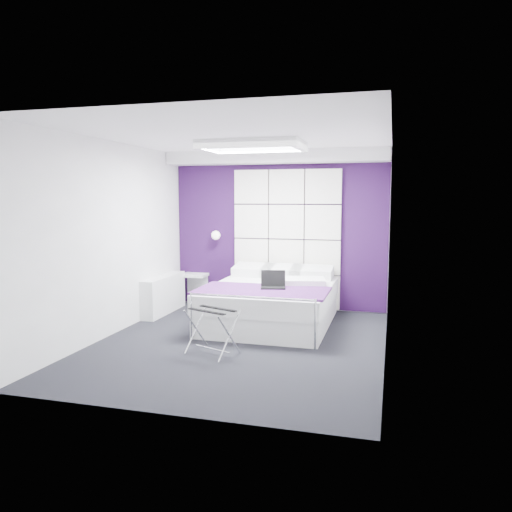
{
  "coord_description": "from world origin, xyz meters",
  "views": [
    {
      "loc": [
        1.84,
        -5.94,
        1.84
      ],
      "look_at": [
        0.12,
        0.35,
        1.09
      ],
      "focal_mm": 35.0,
      "sensor_mm": 36.0,
      "label": 1
    }
  ],
  "objects_px": {
    "luggage_rack": "(213,332)",
    "bed": "(271,302)",
    "nightstand": "(194,275)",
    "radiator": "(164,294)",
    "wall_lamp": "(217,235)",
    "laptop": "(274,284)"
  },
  "relations": [
    {
      "from": "bed",
      "to": "nightstand",
      "type": "distance_m",
      "value": 1.88
    },
    {
      "from": "radiator",
      "to": "laptop",
      "type": "height_order",
      "value": "laptop"
    },
    {
      "from": "wall_lamp",
      "to": "laptop",
      "type": "height_order",
      "value": "wall_lamp"
    },
    {
      "from": "wall_lamp",
      "to": "radiator",
      "type": "distance_m",
      "value": 1.35
    },
    {
      "from": "wall_lamp",
      "to": "nightstand",
      "type": "bearing_deg",
      "value": -174.29
    },
    {
      "from": "wall_lamp",
      "to": "luggage_rack",
      "type": "height_order",
      "value": "wall_lamp"
    },
    {
      "from": "laptop",
      "to": "wall_lamp",
      "type": "bearing_deg",
      "value": 121.06
    },
    {
      "from": "bed",
      "to": "luggage_rack",
      "type": "distance_m",
      "value": 1.61
    },
    {
      "from": "wall_lamp",
      "to": "nightstand",
      "type": "xyz_separation_m",
      "value": [
        -0.4,
        -0.04,
        -0.7
      ]
    },
    {
      "from": "radiator",
      "to": "laptop",
      "type": "distance_m",
      "value": 2.09
    },
    {
      "from": "radiator",
      "to": "luggage_rack",
      "type": "distance_m",
      "value": 2.35
    },
    {
      "from": "luggage_rack",
      "to": "bed",
      "type": "bearing_deg",
      "value": 98.95
    },
    {
      "from": "laptop",
      "to": "luggage_rack",
      "type": "bearing_deg",
      "value": -124.19
    },
    {
      "from": "wall_lamp",
      "to": "nightstand",
      "type": "height_order",
      "value": "wall_lamp"
    },
    {
      "from": "nightstand",
      "to": "radiator",
      "type": "bearing_deg",
      "value": -108.43
    },
    {
      "from": "wall_lamp",
      "to": "nightstand",
      "type": "relative_size",
      "value": 0.35
    },
    {
      "from": "wall_lamp",
      "to": "bed",
      "type": "xyz_separation_m",
      "value": [
        1.21,
        -0.99,
        -0.9
      ]
    },
    {
      "from": "laptop",
      "to": "nightstand",
      "type": "bearing_deg",
      "value": 129.37
    },
    {
      "from": "radiator",
      "to": "nightstand",
      "type": "xyz_separation_m",
      "value": [
        0.24,
        0.72,
        0.22
      ]
    },
    {
      "from": "luggage_rack",
      "to": "wall_lamp",
      "type": "bearing_deg",
      "value": 129.81
    },
    {
      "from": "radiator",
      "to": "laptop",
      "type": "relative_size",
      "value": 3.56
    },
    {
      "from": "radiator",
      "to": "nightstand",
      "type": "relative_size",
      "value": 2.83
    }
  ]
}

